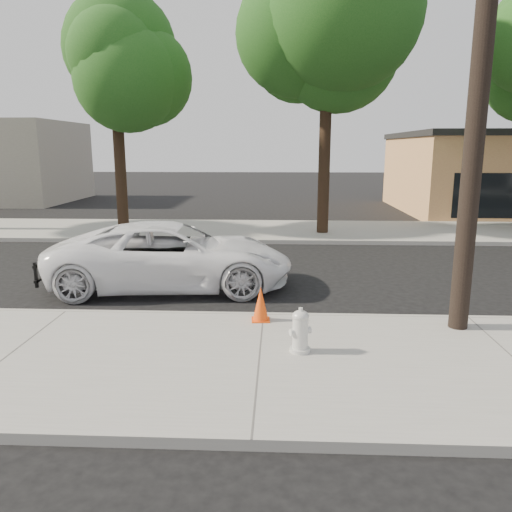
% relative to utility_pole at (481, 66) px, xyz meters
% --- Properties ---
extents(ground, '(120.00, 120.00, 0.00)m').
position_rel_utility_pole_xyz_m(ground, '(-3.60, 2.70, -4.70)').
color(ground, black).
rests_on(ground, ground).
extents(near_sidewalk, '(90.00, 4.40, 0.15)m').
position_rel_utility_pole_xyz_m(near_sidewalk, '(-3.60, -1.60, -4.62)').
color(near_sidewalk, gray).
rests_on(near_sidewalk, ground).
extents(far_sidewalk, '(90.00, 5.00, 0.15)m').
position_rel_utility_pole_xyz_m(far_sidewalk, '(-3.60, 11.20, -4.62)').
color(far_sidewalk, gray).
rests_on(far_sidewalk, ground).
extents(curb_near, '(90.00, 0.12, 0.16)m').
position_rel_utility_pole_xyz_m(curb_near, '(-3.60, 0.60, -4.62)').
color(curb_near, '#9E9B93').
rests_on(curb_near, ground).
extents(utility_pole, '(1.40, 0.34, 9.00)m').
position_rel_utility_pole_xyz_m(utility_pole, '(0.00, 0.00, 0.00)').
color(utility_pole, black).
rests_on(utility_pole, near_sidewalk).
extents(tree_b, '(4.34, 4.20, 8.45)m').
position_rel_utility_pole_xyz_m(tree_b, '(-9.41, 10.76, 1.45)').
color(tree_b, black).
rests_on(tree_b, far_sidewalk).
extents(tree_c, '(4.96, 4.80, 9.55)m').
position_rel_utility_pole_xyz_m(tree_c, '(-1.38, 10.34, 2.21)').
color(tree_c, black).
rests_on(tree_c, far_sidewalk).
extents(police_cruiser, '(6.03, 3.21, 1.61)m').
position_rel_utility_pole_xyz_m(police_cruiser, '(-5.89, 2.91, -3.89)').
color(police_cruiser, white).
rests_on(police_cruiser, ground).
extents(fire_hydrant, '(0.37, 0.34, 0.69)m').
position_rel_utility_pole_xyz_m(fire_hydrant, '(-2.95, -1.26, -4.21)').
color(fire_hydrant, silver).
rests_on(fire_hydrant, near_sidewalk).
extents(traffic_cone, '(0.37, 0.37, 0.67)m').
position_rel_utility_pole_xyz_m(traffic_cone, '(-3.64, 0.20, -4.22)').
color(traffic_cone, '#FF4C0D').
rests_on(traffic_cone, near_sidewalk).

